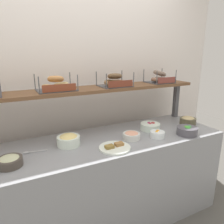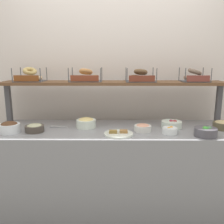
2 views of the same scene
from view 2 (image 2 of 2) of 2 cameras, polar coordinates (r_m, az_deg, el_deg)
ground_plane at (r=2.68m, az=0.25°, el=-21.70°), size 8.00×8.00×0.00m
back_wall at (r=2.79m, az=0.31°, el=6.11°), size 3.54×0.06×2.40m
deli_counter at (r=2.47m, az=0.26°, el=-13.47°), size 2.34×0.70×0.85m
shelf_riser_left at (r=2.77m, az=-23.35°, el=1.95°), size 0.05×0.05×0.40m
shelf_riser_right at (r=2.77m, az=23.98°, el=1.87°), size 0.05×0.05×0.40m
upper_shelf at (r=2.51m, az=0.30°, el=6.93°), size 2.30×0.32×0.03m
bowl_lox_spread at (r=2.24m, az=7.32°, el=-3.68°), size 0.16×0.16×0.07m
bowl_hummus at (r=2.52m, az=24.66°, el=-2.78°), size 0.17×0.17×0.09m
bowl_tuna_salad at (r=2.32m, az=-17.90°, el=-3.58°), size 0.17×0.17×0.08m
bowl_veggie_mix at (r=2.23m, az=21.35°, el=-4.36°), size 0.19×0.19×0.09m
bowl_chocolate_spread at (r=2.37m, az=-23.19°, el=-3.32°), size 0.19×0.19×0.10m
bowl_fruit_salad at (r=2.22m, az=13.57°, el=-4.26°), size 0.13×0.13×0.06m
bowl_egg_salad at (r=2.36m, az=-6.17°, el=-2.50°), size 0.19×0.19×0.10m
bowl_beet_salad at (r=2.41m, az=13.96°, el=-2.84°), size 0.19×0.19×0.08m
serving_plate_white at (r=2.13m, az=1.56°, el=-5.12°), size 0.26×0.26×0.04m
serving_spoon_near_plate at (r=2.42m, az=-13.26°, el=-3.42°), size 0.18×0.05×0.01m
bagel_basket_plain at (r=2.64m, az=-18.90°, el=7.89°), size 0.29×0.26×0.15m
bagel_basket_sesame at (r=2.53m, az=-6.26°, el=8.30°), size 0.33×0.25×0.14m
bagel_basket_cinnamon_raisin at (r=2.50m, az=6.75°, el=8.23°), size 0.30×0.25×0.14m
bagel_basket_poppy at (r=2.62m, az=18.96°, el=7.87°), size 0.28×0.26×0.14m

